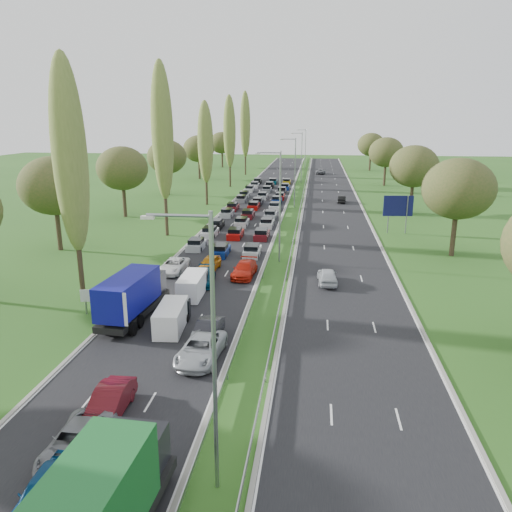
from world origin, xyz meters
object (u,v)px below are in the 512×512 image
(white_van_rear, at_px, (193,285))
(direction_sign, at_px, (398,208))
(white_van_front, at_px, (172,316))
(info_sign, at_px, (90,298))
(near_car_2, at_px, (174,266))
(blue_lorry, at_px, (133,295))

(white_van_rear, distance_m, direction_sign, 35.26)
(white_van_front, distance_m, white_van_rear, 7.35)
(white_van_front, distance_m, info_sign, 7.57)
(white_van_rear, xyz_separation_m, info_sign, (-7.08, -5.39, 0.38))
(white_van_front, xyz_separation_m, info_sign, (-7.30, 1.95, 0.40))
(near_car_2, xyz_separation_m, direction_sign, (25.34, 21.20, 2.86))
(near_car_2, relative_size, info_sign, 2.38)
(direction_sign, bearing_deg, white_van_front, -121.56)
(white_van_front, bearing_deg, info_sign, 160.46)
(blue_lorry, bearing_deg, near_car_2, 96.24)
(near_car_2, xyz_separation_m, blue_lorry, (0.31, -12.25, 1.24))
(white_van_front, height_order, info_sign, info_sign)
(near_car_2, xyz_separation_m, white_van_rear, (3.62, -6.46, 0.28))
(white_van_front, height_order, white_van_rear, white_van_rear)
(white_van_rear, xyz_separation_m, direction_sign, (21.72, 27.66, 2.58))
(blue_lorry, bearing_deg, white_van_front, -19.10)
(blue_lorry, height_order, direction_sign, direction_sign)
(direction_sign, bearing_deg, near_car_2, -140.09)
(white_van_front, relative_size, direction_sign, 0.91)
(direction_sign, bearing_deg, white_van_rear, -128.14)
(near_car_2, distance_m, white_van_front, 14.33)
(blue_lorry, relative_size, white_van_rear, 1.86)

